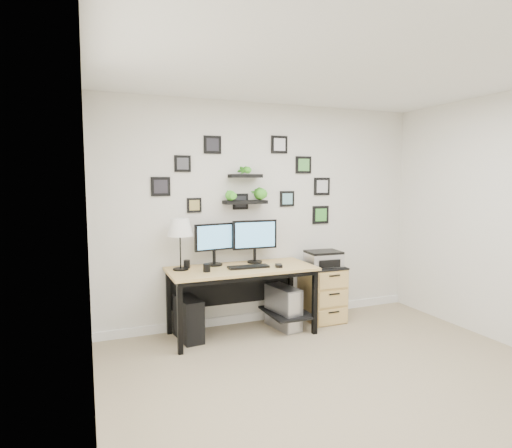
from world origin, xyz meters
name	(u,v)px	position (x,y,z in m)	size (l,w,h in m)	color
room	(266,315)	(0.00, 1.98, 0.05)	(4.00, 4.00, 4.00)	tan
desk	(244,278)	(-0.41, 1.67, 0.63)	(1.60, 0.70, 0.75)	tan
monitor_left	(214,241)	(-0.69, 1.84, 1.03)	(0.46, 0.21, 0.47)	black
monitor_right	(255,238)	(-0.21, 1.83, 1.04)	(0.53, 0.17, 0.50)	black
keyboard	(248,267)	(-0.38, 1.58, 0.76)	(0.45, 0.14, 0.02)	black
mouse	(279,266)	(-0.06, 1.50, 0.77)	(0.07, 0.11, 0.03)	black
table_lamp	(180,229)	(-1.09, 1.76, 1.19)	(0.27, 0.27, 0.55)	black
mug	(207,268)	(-0.86, 1.56, 0.79)	(0.08, 0.08, 0.09)	black
pen_cup	(187,264)	(-1.01, 1.82, 0.79)	(0.07, 0.07, 0.09)	black
pc_tower_black	(188,319)	(-1.03, 1.69, 0.23)	(0.20, 0.45, 0.45)	black
pc_tower_grey	(284,307)	(0.07, 1.64, 0.24)	(0.29, 0.51, 0.48)	gray
file_cabinet	(322,293)	(0.63, 1.72, 0.34)	(0.43, 0.53, 0.67)	tan
printer	(324,258)	(0.63, 1.71, 0.76)	(0.41, 0.34, 0.18)	silver
wall_decor	(250,184)	(-0.23, 1.93, 1.65)	(2.22, 0.18, 1.08)	black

